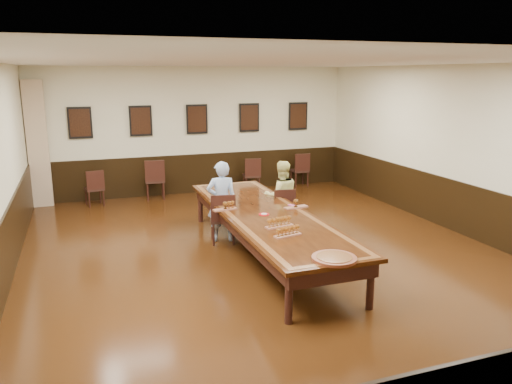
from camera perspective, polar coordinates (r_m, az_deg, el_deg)
name	(u,v)px	position (r m, az deg, el deg)	size (l,w,h in m)	color
floor	(266,256)	(8.59, 1.13, -7.30)	(8.00, 10.00, 0.02)	black
ceiling	(267,61)	(8.04, 1.24, 14.71)	(8.00, 10.00, 0.02)	white
wall_back	(197,131)	(12.92, -6.80, 6.97)	(8.00, 0.02, 3.20)	beige
wall_right	(464,151)	(10.28, 22.63, 4.39)	(0.02, 10.00, 3.20)	beige
chair_man	(222,218)	(9.11, -3.86, -2.93)	(0.44, 0.48, 0.94)	black
chair_woman	(282,210)	(9.70, 3.02, -2.05)	(0.42, 0.46, 0.89)	black
spare_chair_a	(94,188)	(12.25, -18.02, 0.48)	(0.40, 0.44, 0.86)	black
spare_chair_b	(155,179)	(12.50, -11.50, 1.46)	(0.47, 0.51, 1.00)	black
spare_chair_c	(252,174)	(13.09, -0.52, 2.04)	(0.42, 0.46, 0.90)	black
spare_chair_d	(300,169)	(13.75, 5.00, 2.59)	(0.43, 0.47, 0.92)	black
person_man	(222,201)	(9.14, -3.94, -1.08)	(0.55, 0.36, 1.49)	#5285CF
person_woman	(281,196)	(9.72, 2.91, -0.48)	(0.69, 0.54, 1.39)	#F6F69A
pink_phone	(292,205)	(8.82, 4.15, -1.54)	(0.08, 0.15, 0.01)	#CF4597
curtain	(38,144)	(12.46, -23.68, 5.01)	(0.45, 0.18, 2.90)	tan
wainscoting	(266,227)	(8.42, 1.15, -4.05)	(8.00, 10.00, 1.00)	black
conference_table	(266,221)	(8.39, 1.15, -3.33)	(1.40, 5.00, 0.76)	black
posters	(197,119)	(12.82, -6.76, 8.27)	(6.14, 0.04, 0.74)	black
flight_a	(226,206)	(8.53, -3.39, -1.61)	(0.42, 0.17, 0.15)	brown
flight_b	(296,204)	(8.66, 4.58, -1.37)	(0.44, 0.18, 0.16)	brown
flight_c	(279,222)	(7.58, 2.68, -3.49)	(0.46, 0.21, 0.16)	brown
flight_d	(288,232)	(7.17, 3.65, -4.53)	(0.43, 0.21, 0.15)	brown
red_plate_grp	(264,214)	(8.23, 0.93, -2.58)	(0.18, 0.18, 0.02)	red
carved_platter	(334,258)	(6.38, 8.93, -7.48)	(0.71, 0.71, 0.05)	#572111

